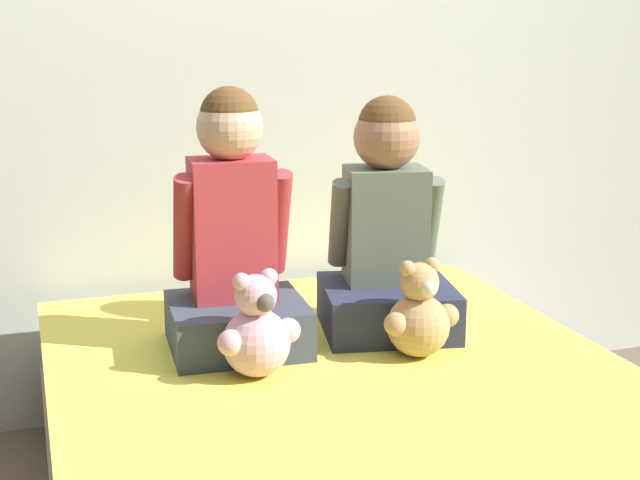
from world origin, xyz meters
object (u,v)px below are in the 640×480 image
Objects in this scene: child_on_left at (234,242)px; child_on_right at (386,234)px; teddy_bear_held_by_left_child at (257,332)px; teddy_bear_held_by_right_child at (419,316)px.

child_on_right is (0.42, -0.00, -0.01)m from child_on_left.
teddy_bear_held_by_left_child is 0.41m from teddy_bear_held_by_right_child.
child_on_left is at bearing 143.57° from teddy_bear_held_by_right_child.
child_on_left reaches higher than teddy_bear_held_by_left_child.
teddy_bear_held_by_right_child is at bearing -14.97° from teddy_bear_held_by_left_child.
child_on_left is at bearing -168.88° from child_on_right.
teddy_bear_held_by_right_child is (-0.01, -0.23, -0.16)m from child_on_right.
teddy_bear_held_by_right_child is (0.41, -0.00, -0.00)m from teddy_bear_held_by_left_child.
child_on_left is at bearing 75.19° from teddy_bear_held_by_left_child.
child_on_left is 1.05× the size of child_on_right.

